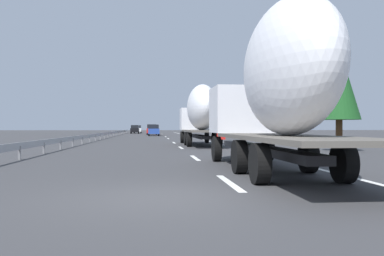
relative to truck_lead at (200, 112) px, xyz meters
The scene contains 22 objects.
ground_plane 16.82m from the truck_lead, 12.51° to the left, with size 260.00×260.00×0.00m, color #38383A.
lane_stripe_0 22.00m from the truck_lead, behind, with size 3.20×0.20×0.01m, color white.
lane_stripe_1 13.60m from the truck_lead, behind, with size 3.20×0.20×0.01m, color white.
lane_stripe_2 4.89m from the truck_lead, 154.25° to the left, with size 3.20×0.20×0.01m, color white.
lane_stripe_3 6.09m from the truck_lead, 19.08° to the left, with size 3.20×0.20×0.01m, color white.
lane_stripe_4 18.95m from the truck_lead, ahead, with size 3.20×0.20×0.01m, color white.
lane_stripe_5 29.46m from the truck_lead, ahead, with size 3.20×0.20×0.01m, color white.
lane_stripe_6 27.70m from the truck_lead, ahead, with size 3.20×0.20×0.01m, color white.
lane_stripe_7 49.71m from the truck_lead, ahead, with size 3.20×0.20×0.01m, color white.
edge_line_right 21.47m from the truck_lead, ahead, with size 110.00×0.20×0.01m, color white.
truck_lead is the anchor object (origin of this frame).
truck_trailing 19.91m from the truck_lead, behind, with size 12.64×2.55×4.97m.
car_red_compact 43.18m from the truck_lead, ahead, with size 4.05×1.87×1.89m.
car_black_suv 57.12m from the truck_lead, ahead, with size 4.09×1.78×1.82m.
car_blue_sedan 34.71m from the truck_lead, ahead, with size 4.14×1.80×1.80m.
car_white_van 66.10m from the truck_lead, ahead, with size 4.50×1.81×1.80m.
road_sign 15.58m from the truck_lead, 11.48° to the right, with size 0.10×0.90×2.91m.
tree_0 28.00m from the truck_lead, 18.48° to the right, with size 2.74×2.74×6.95m.
tree_1 11.49m from the truck_lead, 140.52° to the right, with size 2.50×2.50×6.21m.
tree_2 18.56m from the truck_lead, 28.64° to the right, with size 3.05×3.05×6.73m.
tree_3 36.03m from the truck_lead, 11.36° to the right, with size 2.58×2.58×6.39m.
guardrail_median 21.58m from the truck_lead, 26.54° to the left, with size 94.00×0.10×0.76m.
Camera 1 is at (-8.49, 0.19, 1.45)m, focal length 38.63 mm.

